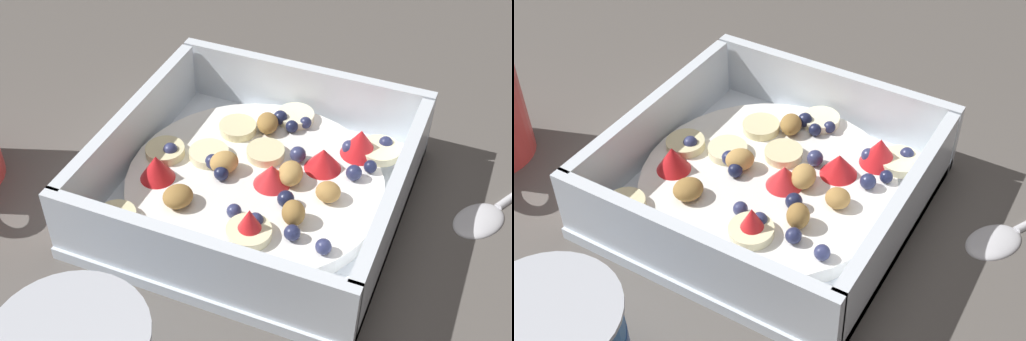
# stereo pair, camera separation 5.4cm
# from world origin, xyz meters

# --- Properties ---
(ground_plane) EXTENTS (2.40, 2.40, 0.00)m
(ground_plane) POSITION_xyz_m (0.00, 0.00, 0.00)
(ground_plane) COLOR #56514C
(fruit_bowl) EXTENTS (0.22, 0.22, 0.06)m
(fruit_bowl) POSITION_xyz_m (0.01, -0.00, 0.02)
(fruit_bowl) COLOR white
(fruit_bowl) RESTS_ON ground
(spoon) EXTENTS (0.10, 0.16, 0.01)m
(spoon) POSITION_xyz_m (-0.17, -0.07, 0.00)
(spoon) COLOR silver
(spoon) RESTS_ON ground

